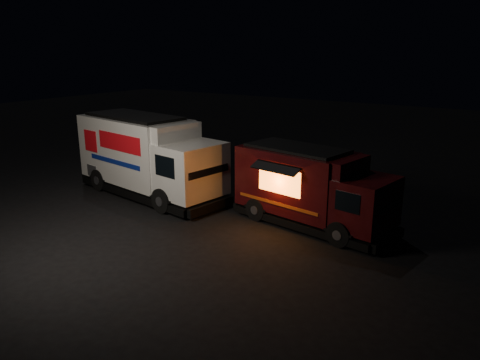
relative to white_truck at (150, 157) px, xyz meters
The scene contains 3 objects.
ground 3.77m from the white_truck, 42.90° to the right, with size 80.00×80.00×0.00m, color black.
white_truck is the anchor object (origin of this frame).
red_truck 7.14m from the white_truck, ahead, with size 5.80×2.13×2.70m, color #3D0B0E, non-canonical shape.
Camera 1 is at (10.97, -11.31, 6.00)m, focal length 35.00 mm.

